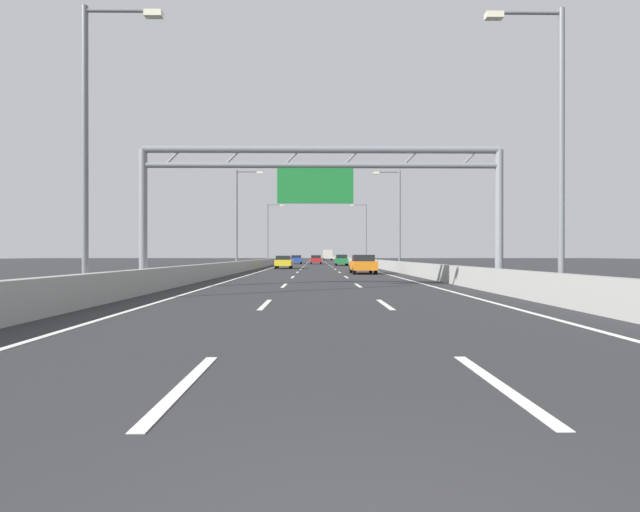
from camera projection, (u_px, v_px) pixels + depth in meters
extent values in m
plane|color=#2D2D30|center=(316.00, 262.00, 102.04)|extent=(260.00, 260.00, 0.00)
cube|color=white|center=(184.00, 385.00, 5.52)|extent=(0.16, 3.00, 0.01)
cube|color=white|center=(265.00, 305.00, 14.52)|extent=(0.16, 3.00, 0.01)
cube|color=white|center=(284.00, 286.00, 23.52)|extent=(0.16, 3.00, 0.01)
cube|color=white|center=(293.00, 277.00, 32.52)|extent=(0.16, 3.00, 0.01)
cube|color=white|center=(298.00, 272.00, 41.52)|extent=(0.16, 3.00, 0.01)
cube|color=white|center=(301.00, 269.00, 50.52)|extent=(0.16, 3.00, 0.01)
cube|color=white|center=(303.00, 267.00, 59.52)|extent=(0.16, 3.00, 0.01)
cube|color=white|center=(304.00, 265.00, 68.52)|extent=(0.16, 3.00, 0.01)
cube|color=white|center=(306.00, 264.00, 77.52)|extent=(0.16, 3.00, 0.01)
cube|color=white|center=(307.00, 263.00, 86.52)|extent=(0.16, 3.00, 0.01)
cube|color=white|center=(307.00, 263.00, 95.52)|extent=(0.16, 3.00, 0.01)
cube|color=white|center=(308.00, 262.00, 104.52)|extent=(0.16, 3.00, 0.01)
cube|color=white|center=(309.00, 261.00, 113.52)|extent=(0.16, 3.00, 0.01)
cube|color=white|center=(309.00, 261.00, 122.52)|extent=(0.16, 3.00, 0.01)
cube|color=white|center=(309.00, 260.00, 131.52)|extent=(0.16, 3.00, 0.01)
cube|color=white|center=(310.00, 260.00, 140.52)|extent=(0.16, 3.00, 0.01)
cube|color=white|center=(310.00, 260.00, 149.52)|extent=(0.16, 3.00, 0.01)
cube|color=white|center=(310.00, 260.00, 158.51)|extent=(0.16, 3.00, 0.01)
cube|color=white|center=(499.00, 384.00, 5.56)|extent=(0.16, 3.00, 0.01)
cube|color=white|center=(385.00, 304.00, 14.56)|extent=(0.16, 3.00, 0.01)
cube|color=white|center=(358.00, 286.00, 23.56)|extent=(0.16, 3.00, 0.01)
cube|color=white|center=(346.00, 277.00, 32.56)|extent=(0.16, 3.00, 0.01)
cube|color=white|center=(339.00, 272.00, 41.56)|extent=(0.16, 3.00, 0.01)
cube|color=white|center=(335.00, 269.00, 50.56)|extent=(0.16, 3.00, 0.01)
cube|color=white|center=(332.00, 267.00, 59.56)|extent=(0.16, 3.00, 0.01)
cube|color=white|center=(330.00, 265.00, 68.56)|extent=(0.16, 3.00, 0.01)
cube|color=white|center=(328.00, 264.00, 77.56)|extent=(0.16, 3.00, 0.01)
cube|color=white|center=(327.00, 263.00, 86.56)|extent=(0.16, 3.00, 0.01)
cube|color=white|center=(326.00, 263.00, 95.56)|extent=(0.16, 3.00, 0.01)
cube|color=white|center=(325.00, 262.00, 104.56)|extent=(0.16, 3.00, 0.01)
cube|color=white|center=(324.00, 261.00, 113.56)|extent=(0.16, 3.00, 0.01)
cube|color=white|center=(323.00, 261.00, 122.55)|extent=(0.16, 3.00, 0.01)
cube|color=white|center=(323.00, 260.00, 131.55)|extent=(0.16, 3.00, 0.01)
cube|color=white|center=(322.00, 260.00, 140.55)|extent=(0.16, 3.00, 0.01)
cube|color=white|center=(322.00, 260.00, 149.55)|extent=(0.16, 3.00, 0.01)
cube|color=white|center=(321.00, 260.00, 158.55)|extent=(0.16, 3.00, 0.01)
cube|color=white|center=(288.00, 263.00, 89.98)|extent=(0.16, 176.00, 0.01)
cube|color=white|center=(345.00, 263.00, 90.09)|extent=(0.16, 176.00, 0.01)
cube|color=#9E9E99|center=(286.00, 259.00, 111.96)|extent=(0.45, 220.00, 0.95)
cube|color=#9E9E99|center=(346.00, 259.00, 112.11)|extent=(0.45, 220.00, 0.95)
cylinder|color=gray|center=(143.00, 219.00, 21.57)|extent=(0.36, 0.36, 6.20)
cylinder|color=gray|center=(499.00, 219.00, 21.74)|extent=(0.36, 0.36, 6.20)
cylinder|color=gray|center=(322.00, 150.00, 21.65)|extent=(15.91, 0.32, 0.32)
cylinder|color=gray|center=(322.00, 165.00, 21.65)|extent=(15.91, 0.26, 0.26)
cylinder|color=gray|center=(173.00, 157.00, 21.58)|extent=(0.74, 0.10, 0.74)
cylinder|color=gray|center=(233.00, 157.00, 21.61)|extent=(0.74, 0.10, 0.74)
cylinder|color=gray|center=(292.00, 157.00, 21.64)|extent=(0.74, 0.10, 0.74)
cylinder|color=gray|center=(351.00, 158.00, 21.66)|extent=(0.74, 0.10, 0.74)
cylinder|color=gray|center=(411.00, 158.00, 21.69)|extent=(0.74, 0.10, 0.74)
cylinder|color=gray|center=(470.00, 158.00, 21.72)|extent=(0.74, 0.10, 0.74)
cube|color=#19752D|center=(315.00, 185.00, 21.65)|extent=(3.40, 0.12, 1.60)
cylinder|color=slate|center=(85.00, 154.00, 15.58)|extent=(0.20, 0.20, 9.50)
cylinder|color=slate|center=(119.00, 11.00, 15.58)|extent=(2.20, 0.12, 0.12)
cube|color=#F2EAC6|center=(154.00, 14.00, 15.59)|extent=(0.56, 0.28, 0.20)
cylinder|color=slate|center=(561.00, 155.00, 15.74)|extent=(0.20, 0.20, 9.50)
cylinder|color=slate|center=(528.00, 13.00, 15.72)|extent=(2.20, 0.12, 0.12)
cube|color=#F2EAC6|center=(494.00, 16.00, 15.71)|extent=(0.56, 0.28, 0.20)
cylinder|color=slate|center=(237.00, 220.00, 45.69)|extent=(0.20, 0.20, 9.50)
cylinder|color=slate|center=(248.00, 172.00, 45.69)|extent=(2.20, 0.12, 0.12)
cube|color=#F2EAC6|center=(260.00, 173.00, 45.70)|extent=(0.56, 0.28, 0.20)
cylinder|color=slate|center=(400.00, 221.00, 45.85)|extent=(0.20, 0.20, 9.50)
cylinder|color=slate|center=(388.00, 172.00, 45.83)|extent=(2.20, 0.12, 0.12)
cube|color=#F2EAC6|center=(376.00, 173.00, 45.82)|extent=(0.56, 0.28, 0.20)
cylinder|color=slate|center=(268.00, 234.00, 75.79)|extent=(0.20, 0.20, 9.50)
cylinder|color=slate|center=(275.00, 205.00, 75.79)|extent=(2.20, 0.12, 0.12)
cube|color=#F2EAC6|center=(282.00, 205.00, 75.81)|extent=(0.56, 0.28, 0.20)
cylinder|color=slate|center=(366.00, 234.00, 75.95)|extent=(0.20, 0.20, 9.50)
cylinder|color=slate|center=(359.00, 205.00, 75.93)|extent=(2.20, 0.12, 0.12)
cube|color=#F2EAC6|center=(352.00, 205.00, 75.92)|extent=(0.56, 0.28, 0.20)
cube|color=#2347AD|center=(296.00, 260.00, 81.82)|extent=(1.84, 4.18, 0.70)
cube|color=black|center=(296.00, 256.00, 82.09)|extent=(1.61, 1.70, 0.42)
cylinder|color=black|center=(292.00, 262.00, 83.35)|extent=(0.22, 0.64, 0.64)
cylinder|color=black|center=(301.00, 262.00, 83.36)|extent=(0.22, 0.64, 0.64)
cylinder|color=black|center=(291.00, 262.00, 80.27)|extent=(0.22, 0.64, 0.64)
cylinder|color=black|center=(301.00, 262.00, 80.29)|extent=(0.22, 0.64, 0.64)
cube|color=orange|center=(363.00, 265.00, 38.59)|extent=(1.86, 4.52, 0.69)
cube|color=black|center=(363.00, 258.00, 38.34)|extent=(1.63, 1.90, 0.50)
cylinder|color=black|center=(351.00, 269.00, 40.30)|extent=(0.22, 0.64, 0.64)
cylinder|color=black|center=(371.00, 269.00, 40.31)|extent=(0.22, 0.64, 0.64)
cylinder|color=black|center=(354.00, 270.00, 36.88)|extent=(0.22, 0.64, 0.64)
cylinder|color=black|center=(376.00, 270.00, 36.89)|extent=(0.22, 0.64, 0.64)
cube|color=yellow|center=(284.00, 263.00, 53.27)|extent=(1.75, 4.16, 0.65)
cube|color=black|center=(283.00, 258.00, 52.68)|extent=(1.54, 1.69, 0.44)
cylinder|color=black|center=(278.00, 265.00, 54.79)|extent=(0.22, 0.64, 0.64)
cylinder|color=black|center=(291.00, 265.00, 54.81)|extent=(0.22, 0.64, 0.64)
cylinder|color=black|center=(276.00, 266.00, 51.73)|extent=(0.22, 0.64, 0.64)
cylinder|color=black|center=(290.00, 266.00, 51.75)|extent=(0.22, 0.64, 0.64)
cube|color=#1E7A38|center=(341.00, 261.00, 68.22)|extent=(1.73, 4.22, 0.71)
cube|color=black|center=(341.00, 256.00, 67.92)|extent=(1.53, 1.76, 0.51)
cylinder|color=black|center=(335.00, 263.00, 69.77)|extent=(0.22, 0.64, 0.64)
cylinder|color=black|center=(346.00, 263.00, 69.78)|extent=(0.22, 0.64, 0.64)
cylinder|color=black|center=(336.00, 263.00, 66.65)|extent=(0.22, 0.64, 0.64)
cylinder|color=black|center=(347.00, 263.00, 66.67)|extent=(0.22, 0.64, 0.64)
cube|color=red|center=(316.00, 260.00, 79.21)|extent=(1.77, 4.16, 0.67)
cube|color=black|center=(316.00, 257.00, 78.80)|extent=(1.56, 1.79, 0.46)
cylinder|color=black|center=(311.00, 262.00, 80.74)|extent=(0.22, 0.64, 0.64)
cylinder|color=black|center=(321.00, 262.00, 80.75)|extent=(0.22, 0.64, 0.64)
cylinder|color=black|center=(311.00, 262.00, 77.67)|extent=(0.22, 0.64, 0.64)
cylinder|color=black|center=(321.00, 262.00, 77.69)|extent=(0.22, 0.64, 0.64)
cube|color=silver|center=(328.00, 255.00, 141.24)|extent=(2.45, 2.25, 2.16)
cube|color=beige|center=(328.00, 254.00, 137.13)|extent=(2.45, 5.58, 2.47)
cylinder|color=black|center=(324.00, 258.00, 141.46)|extent=(0.28, 0.96, 0.96)
cylinder|color=black|center=(331.00, 258.00, 141.48)|extent=(0.28, 0.96, 0.96)
cylinder|color=black|center=(324.00, 259.00, 135.73)|extent=(0.28, 0.96, 0.96)
cylinder|color=black|center=(332.00, 259.00, 135.76)|extent=(0.28, 0.96, 0.96)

